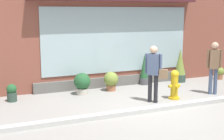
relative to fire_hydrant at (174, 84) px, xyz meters
name	(u,v)px	position (x,y,z in m)	size (l,w,h in m)	color
ground_plane	(159,108)	(-0.94, -0.62, -0.46)	(60.00, 60.00, 0.00)	gray
curb_strip	(162,107)	(-0.94, -0.82, -0.40)	(14.00, 0.24, 0.12)	#B2B2AD
storefront	(114,21)	(-0.94, 2.57, 1.89)	(14.00, 0.81, 4.78)	brown
fire_hydrant	(174,84)	(0.00, 0.00, 0.00)	(0.41, 0.37, 0.92)	gold
pedestrian_with_handbag	(154,70)	(-0.80, -0.09, 0.54)	(0.51, 0.56, 1.71)	#232328
pedestrian_passerby	(214,64)	(1.50, -0.02, 0.55)	(0.42, 0.32, 1.73)	#475675
potted_plant_doorstep	(144,70)	(0.13, 2.15, 0.08)	(0.33, 0.33, 1.14)	#4C4C51
potted_plant_near_hydrant	(180,66)	(1.63, 2.02, 0.16)	(0.46, 0.46, 1.29)	#33473D
potted_plant_trailing_edge	(82,83)	(-2.47, 1.67, -0.08)	(0.55, 0.55, 0.72)	#B7B2A3
potted_plant_low_front	(219,73)	(3.38, 1.77, -0.20)	(0.36, 0.36, 0.50)	#9E6042
potted_plant_by_entrance	(111,80)	(-1.40, 1.76, -0.10)	(0.50, 0.50, 0.66)	#9E6042
potted_plant_corner_tall	(12,93)	(-4.70, 1.73, -0.19)	(0.30, 0.30, 0.54)	#33473D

